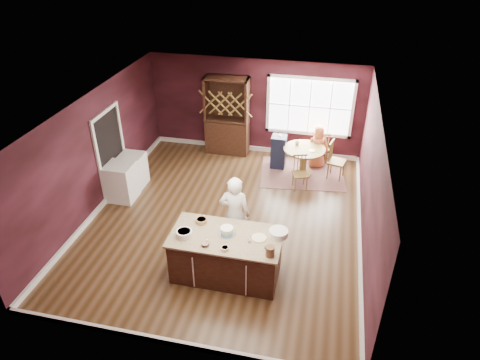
% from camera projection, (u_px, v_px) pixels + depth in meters
% --- Properties ---
extents(room_shell, '(7.00, 7.00, 7.00)m').
position_uv_depth(room_shell, '(224.00, 167.00, 9.05)').
color(room_shell, brown).
rests_on(room_shell, ground).
extents(window, '(2.36, 0.10, 1.66)m').
position_uv_depth(window, '(310.00, 106.00, 11.58)').
color(window, white).
rests_on(window, room_shell).
extents(doorway, '(0.08, 1.26, 2.13)m').
position_uv_depth(doorway, '(111.00, 154.00, 10.27)').
color(doorway, white).
rests_on(doorway, room_shell).
extents(kitchen_island, '(2.05, 1.07, 0.92)m').
position_uv_depth(kitchen_island, '(226.00, 256.00, 8.03)').
color(kitchen_island, black).
rests_on(kitchen_island, ground).
extents(dining_table, '(1.09, 1.09, 0.75)m').
position_uv_depth(dining_table, '(304.00, 156.00, 11.21)').
color(dining_table, brown).
rests_on(dining_table, ground).
extents(baker, '(0.64, 0.43, 1.70)m').
position_uv_depth(baker, '(235.00, 214.00, 8.45)').
color(baker, silver).
rests_on(baker, ground).
extents(layer_cake, '(0.33, 0.33, 0.13)m').
position_uv_depth(layer_cake, '(227.00, 231.00, 7.80)').
color(layer_cake, white).
rests_on(layer_cake, kitchen_island).
extents(bowl_blue, '(0.29, 0.29, 0.11)m').
position_uv_depth(bowl_blue, '(184.00, 233.00, 7.75)').
color(bowl_blue, white).
rests_on(bowl_blue, kitchen_island).
extents(bowl_yellow, '(0.22, 0.22, 0.08)m').
position_uv_depth(bowl_yellow, '(202.00, 221.00, 8.10)').
color(bowl_yellow, tan).
rests_on(bowl_yellow, kitchen_island).
extents(bowl_pink, '(0.15, 0.15, 0.05)m').
position_uv_depth(bowl_pink, '(205.00, 244.00, 7.53)').
color(bowl_pink, white).
rests_on(bowl_pink, kitchen_island).
extents(bowl_olive, '(0.14, 0.14, 0.05)m').
position_uv_depth(bowl_olive, '(225.00, 248.00, 7.44)').
color(bowl_olive, beige).
rests_on(bowl_olive, kitchen_island).
extents(drinking_glass, '(0.07, 0.07, 0.14)m').
position_uv_depth(drinking_glass, '(250.00, 239.00, 7.59)').
color(drinking_glass, white).
rests_on(drinking_glass, kitchen_island).
extents(dinner_plate, '(0.27, 0.27, 0.02)m').
position_uv_depth(dinner_plate, '(259.00, 238.00, 7.72)').
color(dinner_plate, '#FFE2AC').
rests_on(dinner_plate, kitchen_island).
extents(white_tub, '(0.35, 0.35, 0.12)m').
position_uv_depth(white_tub, '(279.00, 233.00, 7.76)').
color(white_tub, silver).
rests_on(white_tub, kitchen_island).
extents(stoneware_crock, '(0.16, 0.16, 0.19)m').
position_uv_depth(stoneware_crock, '(270.00, 251.00, 7.28)').
color(stoneware_crock, brown).
rests_on(stoneware_crock, kitchen_island).
extents(toy_figurine, '(0.05, 0.05, 0.08)m').
position_uv_depth(toy_figurine, '(266.00, 247.00, 7.46)').
color(toy_figurine, '#DECD04').
rests_on(toy_figurine, kitchen_island).
extents(rug, '(2.37, 1.94, 0.01)m').
position_uv_depth(rug, '(302.00, 173.00, 11.49)').
color(rug, brown).
rests_on(rug, ground).
extents(chair_east, '(0.50, 0.52, 1.03)m').
position_uv_depth(chair_east, '(337.00, 160.00, 11.05)').
color(chair_east, brown).
rests_on(chair_east, ground).
extents(chair_south, '(0.47, 0.46, 0.90)m').
position_uv_depth(chair_south, '(301.00, 173.00, 10.63)').
color(chair_south, brown).
rests_on(chair_south, ground).
extents(chair_north, '(0.48, 0.46, 0.95)m').
position_uv_depth(chair_north, '(321.00, 146.00, 11.81)').
color(chair_north, brown).
rests_on(chair_north, ground).
extents(seated_woman, '(0.65, 0.48, 1.20)m').
position_uv_depth(seated_woman, '(318.00, 147.00, 11.53)').
color(seated_woman, '#CB6C42').
rests_on(seated_woman, ground).
extents(high_chair, '(0.39, 0.39, 0.96)m').
position_uv_depth(high_chair, '(279.00, 151.00, 11.56)').
color(high_chair, black).
rests_on(high_chair, ground).
extents(toddler, '(0.18, 0.14, 0.26)m').
position_uv_depth(toddler, '(278.00, 138.00, 11.50)').
color(toddler, '#8CA5BF').
rests_on(toddler, high_chair).
extents(table_plate, '(0.19, 0.19, 0.01)m').
position_uv_depth(table_plate, '(312.00, 151.00, 10.98)').
color(table_plate, beige).
rests_on(table_plate, dining_table).
extents(table_cup, '(0.14, 0.14, 0.09)m').
position_uv_depth(table_cup, '(297.00, 143.00, 11.28)').
color(table_cup, beige).
rests_on(table_cup, dining_table).
extents(hutch, '(1.22, 0.51, 2.23)m').
position_uv_depth(hutch, '(227.00, 116.00, 11.99)').
color(hutch, black).
rests_on(hutch, ground).
extents(washer, '(0.64, 0.62, 0.92)m').
position_uv_depth(washer, '(121.00, 182.00, 10.24)').
color(washer, silver).
rests_on(washer, ground).
extents(dryer, '(0.59, 0.57, 0.86)m').
position_uv_depth(dryer, '(133.00, 170.00, 10.79)').
color(dryer, white).
rests_on(dryer, ground).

